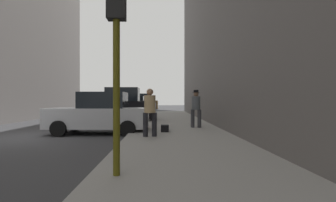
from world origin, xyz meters
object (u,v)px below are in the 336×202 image
Objects in this scene: parked_black_suv at (121,106)px; duffel_bag at (165,128)px; parked_gray_coupe at (131,107)px; parked_white_van at (143,103)px; parked_silver_sedan at (100,114)px; traffic_light at (116,25)px; pedestrian_with_beanie at (196,107)px; pedestrian_in_tan_coat at (150,110)px; fire_hydrant at (144,120)px; parked_bronze_suv at (140,103)px; parked_blue_sedan at (137,105)px.

duffel_bag is at bearing -66.39° from parked_black_suv.
parked_white_van reaches higher than parked_gray_coupe.
duffel_bag is at bearing -12.27° from parked_silver_sedan.
parked_silver_sedan reaches higher than duffel_bag.
traffic_light is 2.03× the size of pedestrian_with_beanie.
parked_gray_coupe is at bearing 95.68° from traffic_light.
pedestrian_in_tan_coat is (2.23, -30.32, 0.07)m from parked_white_van.
parked_gray_coupe is 10.72m from fire_hydrant.
parked_black_suv is 4.85m from fire_hydrant.
parked_black_suv is at bearing -90.00° from parked_gray_coupe.
parked_bronze_suv is 21.82m from pedestrian_with_beanie.
parked_white_van reaches higher than duffel_bag.
parked_silver_sedan is 22.34m from parked_bronze_suv.
parked_blue_sedan reaches higher than duffel_bag.
parked_white_van is (-0.00, 22.53, 0.00)m from parked_black_suv.
pedestrian_with_beanie is (2.48, -0.34, 0.64)m from fire_hydrant.
parked_white_van is 27.07m from fire_hydrant.
pedestrian_in_tan_coat is at bearing 85.44° from traffic_light.
duffel_bag is (2.79, -18.11, -0.56)m from parked_blue_sedan.
traffic_light reaches higher than parked_gray_coupe.
parked_gray_coupe is 2.37× the size of pedestrian_with_beanie.
parked_blue_sedan is at bearing -90.00° from parked_bronze_suv.
pedestrian_with_beanie is at bearing 55.30° from pedestrian_in_tan_coat.
parked_black_suv is at bearing 90.00° from parked_silver_sedan.
parked_blue_sedan is (0.00, 11.73, -0.18)m from parked_black_suv.
parked_gray_coupe is at bearing 90.00° from parked_black_suv.
parked_black_suv is 10.47× the size of duffel_bag.
parked_blue_sedan is 9.61× the size of duffel_bag.
pedestrian_in_tan_coat reaches higher than parked_silver_sedan.
parked_black_suv is 1.09× the size of parked_blue_sedan.
traffic_light is (1.85, -6.79, 1.91)m from parked_silver_sedan.
parked_black_suv is 1.28× the size of traffic_light.
parked_bronze_suv is at bearing 93.64° from traffic_light.
pedestrian_in_tan_coat is at bearing -73.98° from parked_black_suv.
parked_silver_sedan is 3.02m from pedestrian_in_tan_coat.
pedestrian_with_beanie reaches higher than duffel_bag.
duffel_bag is (2.79, -12.46, -0.56)m from parked_gray_coupe.
parked_bronze_suv reaches higher than pedestrian_with_beanie.
pedestrian_in_tan_coat is (0.43, -3.31, 0.61)m from fire_hydrant.
parked_bronze_suv is at bearing 90.00° from parked_black_suv.
duffel_bag is at bearing 68.58° from pedestrian_in_tan_coat.
parked_gray_coupe is 12.78m from duffel_bag.
parked_white_van reaches higher than pedestrian_in_tan_coat.
pedestrian_with_beanie is 2.32m from duffel_bag.
parked_silver_sedan is 0.92× the size of parked_black_suv.
parked_bronze_suv is 1.29× the size of traffic_light.
parked_gray_coupe is at bearing 90.00° from parked_silver_sedan.
parked_bronze_suv is (-0.00, 10.49, 0.18)m from parked_gray_coupe.
parked_silver_sedan and parked_blue_sedan have the same top height.
parked_gray_coupe is at bearing -90.00° from parked_white_van.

